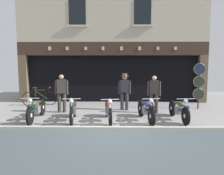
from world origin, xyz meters
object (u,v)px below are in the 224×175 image
object	(u,v)px
motorcycle_center	(108,110)
tyre_sign_pole	(199,82)
motorcycle_center_left	(73,109)
motorcycle_right	(179,109)
motorcycle_center_right	(146,109)
advert_board_near	(86,70)
motorcycle_left	(36,108)
salesman_right	(154,93)
salesman_left	(62,92)
shopkeeper_center	(125,90)
leaning_bicycle	(39,98)

from	to	relation	value
motorcycle_center	tyre_sign_pole	bearing A→B (deg)	-158.15
motorcycle_center_left	motorcycle_right	size ratio (longest dim) A/B	1.01
motorcycle_center_right	advert_board_near	size ratio (longest dim) A/B	2.03
motorcycle_left	salesman_right	xyz separation A→B (m)	(4.61, 1.23, 0.45)
salesman_left	motorcycle_right	bearing A→B (deg)	155.15
motorcycle_center_right	shopkeeper_center	world-z (taller)	shopkeeper_center
motorcycle_center	motorcycle_center_left	bearing A→B (deg)	-7.31
motorcycle_left	motorcycle_center_right	xyz separation A→B (m)	(4.08, -0.10, 0.00)
tyre_sign_pole	advert_board_near	size ratio (longest dim) A/B	2.32
motorcycle_center_left	shopkeeper_center	world-z (taller)	shopkeeper_center
motorcycle_center_left	salesman_right	distance (m)	3.52
motorcycle_right	salesman_right	world-z (taller)	salesman_right
motorcycle_center	leaning_bicycle	xyz separation A→B (m)	(-3.64, 3.06, -0.04)
motorcycle_right	tyre_sign_pole	world-z (taller)	tyre_sign_pole
motorcycle_right	salesman_left	distance (m)	4.88
motorcycle_right	shopkeeper_center	size ratio (longest dim) A/B	1.19
shopkeeper_center	tyre_sign_pole	bearing A→B (deg)	-172.00
salesman_right	leaning_bicycle	xyz separation A→B (m)	(-5.54, 1.66, -0.50)
motorcycle_center_left	tyre_sign_pole	bearing A→B (deg)	-163.47
motorcycle_center_right	tyre_sign_pole	distance (m)	3.66
motorcycle_right	leaning_bicycle	distance (m)	6.88
motorcycle_center_right	leaning_bicycle	bearing A→B (deg)	-39.07
motorcycle_center	shopkeeper_center	world-z (taller)	shopkeeper_center
leaning_bicycle	motorcycle_center_left	bearing A→B (deg)	26.11
tyre_sign_pole	salesman_left	bearing A→B (deg)	-172.41
tyre_sign_pole	motorcycle_right	bearing A→B (deg)	-126.41
motorcycle_center	salesman_left	size ratio (longest dim) A/B	1.24
tyre_sign_pole	leaning_bicycle	xyz separation A→B (m)	(-7.80, 0.77, -0.89)
motorcycle_center	advert_board_near	world-z (taller)	advert_board_near
salesman_left	tyre_sign_pole	xyz separation A→B (m)	(6.24, 0.83, 0.36)
motorcycle_left	salesman_left	world-z (taller)	salesman_left
motorcycle_center	salesman_left	xyz separation A→B (m)	(-2.07, 1.46, 0.48)
motorcycle_center_left	salesman_right	bearing A→B (deg)	-162.75
motorcycle_center	motorcycle_right	distance (m)	2.62
salesman_left	tyre_sign_pole	distance (m)	6.30
motorcycle_center_left	motorcycle_right	world-z (taller)	motorcycle_center_left
leaning_bicycle	motorcycle_center_right	bearing A→B (deg)	47.74
salesman_right	tyre_sign_pole	size ratio (longest dim) A/B	0.70
motorcycle_left	leaning_bicycle	bearing A→B (deg)	-75.38
shopkeeper_center	leaning_bicycle	size ratio (longest dim) A/B	0.97
advert_board_near	motorcycle_center	bearing A→B (deg)	-72.21
motorcycle_center	leaning_bicycle	bearing A→B (deg)	-47.02
motorcycle_center	advert_board_near	bearing A→B (deg)	-79.17
salesman_right	leaning_bicycle	world-z (taller)	salesman_right
motorcycle_left	leaning_bicycle	size ratio (longest dim) A/B	1.23
motorcycle_right	motorcycle_center	bearing A→B (deg)	0.36
motorcycle_left	leaning_bicycle	world-z (taller)	leaning_bicycle
motorcycle_left	motorcycle_right	bearing A→B (deg)	176.99
tyre_sign_pole	motorcycle_center_right	bearing A→B (deg)	-141.42
motorcycle_right	leaning_bicycle	size ratio (longest dim) A/B	1.16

